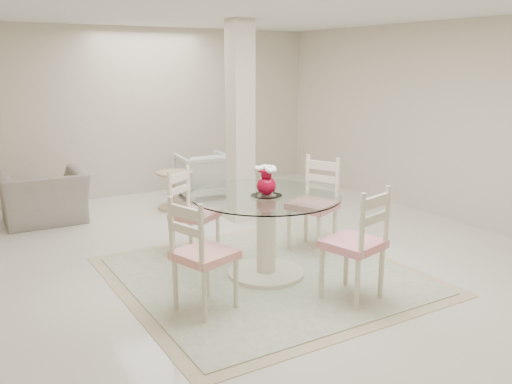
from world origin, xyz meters
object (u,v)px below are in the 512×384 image
column (240,123)px  dining_table (266,235)px  dining_chair_north (189,207)px  dining_chair_west (198,247)px  dining_chair_south (360,236)px  armchair_white (203,175)px  dining_chair_east (316,197)px  red_vase (266,180)px  side_table (175,192)px  recliner_taupe (44,197)px

column → dining_table: size_ratio=1.81×
dining_chair_north → dining_chair_west: bearing=-144.7°
dining_chair_south → armchair_white: bearing=-111.3°
dining_chair_south → dining_chair_west: bearing=-36.4°
column → dining_chair_east: bearing=-85.3°
dining_table → red_vase: 0.57m
dining_chair_west → side_table: size_ratio=2.05×
dining_chair_south → armchair_white: dining_chair_south is taller
column → dining_chair_west: column is taller
dining_table → recliner_taupe: size_ratio=1.37×
dining_chair_east → dining_chair_south: (-0.53, -1.36, -0.00)m
dining_chair_north → recliner_taupe: bearing=83.2°
armchair_white → side_table: bearing=40.4°
dining_chair_north → column: bearing=6.4°
dining_chair_south → side_table: (-0.18, 3.88, -0.37)m
dining_table → dining_chair_south: dining_chair_south is taller
dining_chair_east → armchair_white: 2.99m
red_vase → dining_chair_east: dining_chair_east is taller
column → red_vase: bearing=-112.3°
side_table → dining_table: bearing=-94.5°
dining_chair_north → dining_chair_south: (0.84, -1.87, 0.04)m
dining_chair_south → side_table: size_ratio=2.12×
recliner_taupe → armchair_white: armchair_white is taller
red_vase → dining_chair_south: (0.41, -0.94, -0.38)m
dining_chair_north → dining_chair_west: (-0.51, -1.34, 0.02)m
dining_chair_west → recliner_taupe: 3.66m
recliner_taupe → dining_chair_east: bearing=134.0°
dining_table → recliner_taupe: bearing=116.4°
dining_table → dining_chair_north: (-0.43, 0.93, 0.14)m
red_vase → recliner_taupe: bearing=116.4°
red_vase → armchair_white: size_ratio=0.38×
red_vase → dining_chair_west: 1.10m
column → red_vase: size_ratio=8.93×
dining_table → recliner_taupe: dining_table is taller
dining_table → dining_chair_east: (0.94, 0.42, 0.19)m
dining_chair_south → column: bearing=-112.7°
dining_table → recliner_taupe: 3.56m
column → side_table: (-0.58, 0.97, -1.09)m
armchair_white → red_vase: bearing=81.4°
column → red_vase: column is taller
red_vase → side_table: bearing=85.6°
column → dining_chair_east: size_ratio=2.26×
column → recliner_taupe: 2.86m
dining_chair_west → side_table: dining_chair_west is taller
dining_table → red_vase: size_ratio=4.94×
dining_chair_north → recliner_taupe: size_ratio=1.01×
dining_chair_north → dining_chair_south: size_ratio=0.93×
armchair_white → recliner_taupe: bearing=11.0°
column → dining_chair_south: column is taller
dining_chair_south → armchair_white: (0.49, 4.34, -0.27)m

